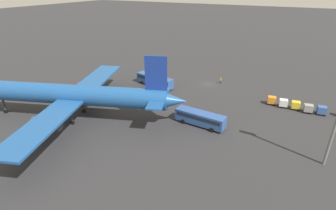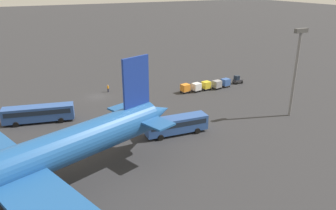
{
  "view_description": "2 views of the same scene",
  "coord_description": "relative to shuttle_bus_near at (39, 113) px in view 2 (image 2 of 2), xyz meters",
  "views": [
    {
      "loc": [
        -24.49,
        71.88,
        28.27
      ],
      "look_at": [
        1.05,
        23.78,
        2.54
      ],
      "focal_mm": 28.0,
      "sensor_mm": 36.0,
      "label": 1
    },
    {
      "loc": [
        16.7,
        69.97,
        24.97
      ],
      "look_at": [
        -8.45,
        19.29,
        3.21
      ],
      "focal_mm": 35.0,
      "sensor_mm": 36.0,
      "label": 2
    }
  ],
  "objects": [
    {
      "name": "cargo_cart_yellow",
      "position": [
        -38.25,
        -2.43,
        -0.71
      ],
      "size": [
        2.25,
        1.99,
        2.06
      ],
      "rotation": [
        0.0,
        0.0,
        0.17
      ],
      "color": "#38383D",
      "rests_on": "ground"
    },
    {
      "name": "cargo_cart_white",
      "position": [
        -35.47,
        -2.31,
        -0.71
      ],
      "size": [
        2.25,
        1.99,
        2.06
      ],
      "rotation": [
        0.0,
        0.0,
        0.17
      ],
      "color": "#38383D",
      "rests_on": "ground"
    },
    {
      "name": "baggage_tug",
      "position": [
        -48.31,
        -3.34,
        -0.96
      ],
      "size": [
        2.47,
        1.74,
        2.1
      ],
      "rotation": [
        0.0,
        0.0,
        0.05
      ],
      "color": "#333338",
      "rests_on": "ground"
    },
    {
      "name": "shuttle_bus_far",
      "position": [
        -20.61,
        15.65,
        -0.08
      ],
      "size": [
        11.14,
        3.73,
        3.03
      ],
      "rotation": [
        0.0,
        0.0,
        -0.07
      ],
      "color": "#2D5199",
      "rests_on": "ground"
    },
    {
      "name": "ground_plane",
      "position": [
        -13.29,
        -9.13,
        -1.9
      ],
      "size": [
        600.0,
        600.0,
        0.0
      ],
      "primitive_type": "plane",
      "color": "#2D2D30"
    },
    {
      "name": "cargo_cart_blue",
      "position": [
        -43.82,
        -2.26,
        -0.71
      ],
      "size": [
        2.25,
        1.99,
        2.06
      ],
      "rotation": [
        0.0,
        0.0,
        0.17
      ],
      "color": "#38383D",
      "rests_on": "ground"
    },
    {
      "name": "light_pole",
      "position": [
        -44.32,
        18.3,
        8.47
      ],
      "size": [
        2.8,
        0.7,
        16.81
      ],
      "color": "slate",
      "rests_on": "ground"
    },
    {
      "name": "cargo_cart_orange",
      "position": [
        -32.68,
        -2.76,
        -0.71
      ],
      "size": [
        2.25,
        1.99,
        2.06
      ],
      "rotation": [
        0.0,
        0.0,
        0.17
      ],
      "color": "#38383D",
      "rests_on": "ground"
    },
    {
      "name": "cargo_cart_grey",
      "position": [
        -41.03,
        -1.89,
        -0.71
      ],
      "size": [
        2.25,
        1.99,
        2.06
      ],
      "rotation": [
        0.0,
        0.0,
        0.17
      ],
      "color": "#38383D",
      "rests_on": "ground"
    },
    {
      "name": "shuttle_bus_near",
      "position": [
        0.0,
        0.0,
        0.0
      ],
      "size": [
        12.85,
        5.25,
        3.17
      ],
      "rotation": [
        0.0,
        0.0,
        -0.22
      ],
      "color": "#2D5199",
      "rests_on": "ground"
    },
    {
      "name": "worker_person",
      "position": [
        -16.6,
        -11.42,
        -1.03
      ],
      "size": [
        0.38,
        0.38,
        1.74
      ],
      "color": "#1E1E2D",
      "rests_on": "ground"
    }
  ]
}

